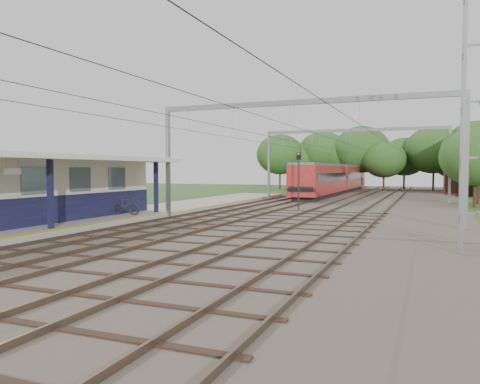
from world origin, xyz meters
The scene contains 12 objects.
ground centered at (0.00, 0.00, 0.00)m, with size 160.00×160.00×0.00m, color #2D4C1E.
ballast_bed centered at (4.00, 30.00, 0.05)m, with size 18.00×90.00×0.10m, color #473D33.
platform centered at (-7.50, 14.00, 0.17)m, with size 5.00×52.00×0.35m, color gray.
yellow_stripe centered at (-5.25, 14.00, 0.35)m, with size 0.45×52.00×0.01m, color yellow.
station_building centered at (-8.88, 7.00, 2.04)m, with size 3.41×18.00×3.40m.
canopy centered at (-7.77, 6.00, 3.64)m, with size 6.40×20.00×3.44m.
rail_tracks centered at (1.50, 30.00, 0.18)m, with size 11.80×88.00×0.15m.
catenary_system centered at (3.39, 25.28, 5.51)m, with size 17.22×88.00×7.00m.
tree_band centered at (3.84, 57.12, 4.92)m, with size 31.72×30.88×8.82m.
bicycle centered at (-6.62, 12.71, 0.92)m, with size 0.53×1.89×1.13m, color black.
train centered at (-0.50, 47.83, 2.03)m, with size 2.76×34.32×3.63m.
signal_post centered at (1.35, 23.00, 2.74)m, with size 0.33×0.29×4.35m.
Camera 1 is at (10.32, -10.67, 3.07)m, focal length 35.00 mm.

